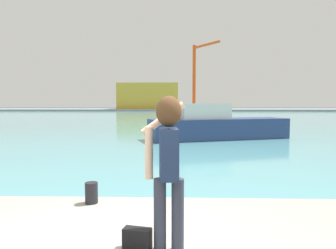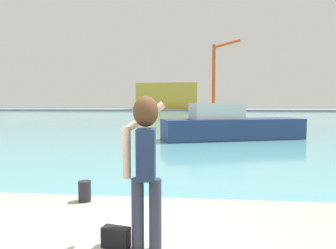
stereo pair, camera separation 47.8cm
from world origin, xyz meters
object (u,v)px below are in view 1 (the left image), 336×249
at_px(person_photographer, 168,157).
at_px(handbag, 137,239).
at_px(harbor_bollard, 91,193).
at_px(warehouse_left, 149,96).
at_px(boat_moored, 216,126).
at_px(port_crane, 197,70).

bearing_deg(person_photographer, handbag, 82.16).
height_order(harbor_bollard, warehouse_left, warehouse_left).
distance_m(harbor_bollard, warehouse_left, 89.42).
bearing_deg(person_photographer, warehouse_left, -0.01).
relative_size(person_photographer, boat_moored, 0.19).
xyz_separation_m(person_photographer, port_crane, (5.80, 86.60, 10.16)).
height_order(harbor_bollard, port_crane, port_crane).
relative_size(handbag, port_crane, 0.02).
xyz_separation_m(boat_moored, port_crane, (3.20, 70.59, 11.01)).
bearing_deg(boat_moored, harbor_bollard, -123.39).
relative_size(boat_moored, warehouse_left, 0.51).
distance_m(handbag, boat_moored, 16.27).
xyz_separation_m(boat_moored, warehouse_left, (-11.25, 74.62, 3.51)).
xyz_separation_m(handbag, harbor_bollard, (-0.97, 1.56, 0.05)).
distance_m(boat_moored, port_crane, 71.51).
xyz_separation_m(warehouse_left, port_crane, (14.44, -4.03, 7.50)).
distance_m(handbag, warehouse_left, 91.06).
relative_size(person_photographer, harbor_bollard, 5.01).
bearing_deg(boat_moored, warehouse_left, 80.40).
bearing_deg(boat_moored, port_crane, 69.23).
distance_m(handbag, harbor_bollard, 1.84).
height_order(handbag, harbor_bollard, harbor_bollard).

